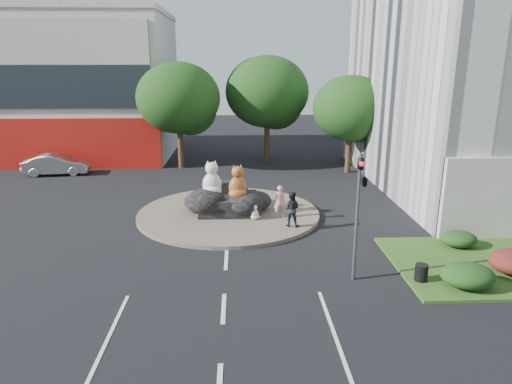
% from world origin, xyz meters
% --- Properties ---
extents(ground, '(120.00, 120.00, 0.00)m').
position_xyz_m(ground, '(0.00, 0.00, 0.00)').
color(ground, black).
rests_on(ground, ground).
extents(roundabout_island, '(10.00, 10.00, 0.20)m').
position_xyz_m(roundabout_island, '(0.00, 10.00, 0.10)').
color(roundabout_island, brown).
rests_on(roundabout_island, ground).
extents(rock_plinth, '(3.20, 2.60, 0.90)m').
position_xyz_m(rock_plinth, '(0.00, 10.00, 0.65)').
color(rock_plinth, black).
rests_on(rock_plinth, roundabout_island).
extents(shophouse_block, '(25.20, 12.30, 17.40)m').
position_xyz_m(shophouse_block, '(-18.00, 27.91, 6.18)').
color(shophouse_block, beige).
rests_on(shophouse_block, ground).
extents(tree_left, '(6.46, 6.46, 8.27)m').
position_xyz_m(tree_left, '(-3.93, 22.06, 5.25)').
color(tree_left, '#382314').
rests_on(tree_left, ground).
extents(tree_mid, '(6.84, 6.84, 8.76)m').
position_xyz_m(tree_mid, '(3.07, 24.06, 5.56)').
color(tree_mid, '#382314').
rests_on(tree_mid, ground).
extents(tree_right, '(5.70, 5.70, 7.30)m').
position_xyz_m(tree_right, '(9.07, 20.06, 4.63)').
color(tree_right, '#382314').
rests_on(tree_right, ground).
extents(hedge_near_green, '(2.00, 1.60, 0.90)m').
position_xyz_m(hedge_near_green, '(9.00, 1.00, 0.57)').
color(hedge_near_green, '#163611').
rests_on(hedge_near_green, grass_verge).
extents(hedge_back_green, '(1.60, 1.28, 0.72)m').
position_xyz_m(hedge_back_green, '(10.50, 4.80, 0.48)').
color(hedge_back_green, '#163611').
rests_on(hedge_back_green, grass_verge).
extents(traffic_light, '(0.44, 1.24, 5.00)m').
position_xyz_m(traffic_light, '(5.10, 2.00, 3.62)').
color(traffic_light, '#595B60').
rests_on(traffic_light, ground).
extents(street_lamp, '(2.34, 0.22, 8.06)m').
position_xyz_m(street_lamp, '(12.82, 8.00, 4.55)').
color(street_lamp, '#595B60').
rests_on(street_lamp, ground).
extents(cat_white, '(1.30, 1.15, 2.00)m').
position_xyz_m(cat_white, '(-0.87, 10.00, 2.10)').
color(cat_white, silver).
rests_on(cat_white, rock_plinth).
extents(cat_tabby, '(1.39, 1.30, 1.89)m').
position_xyz_m(cat_tabby, '(0.53, 9.49, 2.04)').
color(cat_tabby, '#A56C22').
rests_on(cat_tabby, rock_plinth).
extents(kitten_calico, '(0.70, 0.69, 0.88)m').
position_xyz_m(kitten_calico, '(-1.44, 9.07, 0.64)').
color(kitten_calico, beige).
rests_on(kitten_calico, roundabout_island).
extents(kitten_white, '(0.67, 0.68, 0.86)m').
position_xyz_m(kitten_white, '(1.40, 8.66, 0.63)').
color(kitten_white, beige).
rests_on(kitten_white, roundabout_island).
extents(pedestrian_pink, '(0.73, 0.57, 1.77)m').
position_xyz_m(pedestrian_pink, '(2.72, 8.91, 1.08)').
color(pedestrian_pink, '#C9828C').
rests_on(pedestrian_pink, roundabout_island).
extents(pedestrian_dark, '(1.03, 0.90, 1.81)m').
position_xyz_m(pedestrian_dark, '(3.19, 7.58, 1.10)').
color(pedestrian_dark, black).
rests_on(pedestrian_dark, roundabout_island).
extents(parked_car, '(4.84, 2.14, 1.55)m').
position_xyz_m(parked_car, '(-13.09, 20.02, 0.77)').
color(parked_car, '#9FA2A6').
rests_on(parked_car, ground).
extents(litter_bin, '(0.60, 0.60, 0.65)m').
position_xyz_m(litter_bin, '(7.50, 1.58, 0.44)').
color(litter_bin, black).
rests_on(litter_bin, grass_verge).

